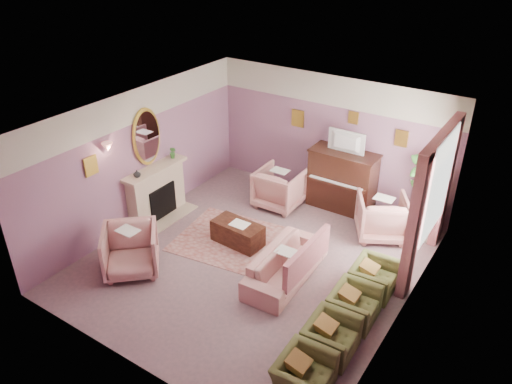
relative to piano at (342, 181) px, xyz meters
The scene contains 48 objects.
floor 2.80m from the piano, 100.57° to the right, with size 5.50×6.00×0.01m, color #795C62.
ceiling 3.47m from the piano, 100.57° to the right, with size 5.50×6.00×0.01m, color beige.
wall_back 0.96m from the piano, 147.38° to the left, with size 5.50×0.02×2.80m, color #704F71.
wall_front 5.75m from the piano, 95.03° to the right, with size 5.50×0.02×2.80m, color #704F71.
wall_left 4.28m from the piano, 140.49° to the right, with size 0.02×6.00×2.80m, color #704F71.
wall_right 3.58m from the piano, 49.98° to the right, with size 0.02×6.00×2.80m, color #704F71.
picture_rail_band 1.92m from the piano, 148.20° to the left, with size 5.50×0.01×0.65m, color beige.
stripe_panel 2.66m from the piano, 31.69° to the right, with size 0.01×3.00×2.15m, color #A5AAA2.
fireplace_surround 3.96m from the piano, 141.25° to the right, with size 0.30×1.40×1.10m, color #CAB092.
fireplace_inset 3.89m from the piano, 140.33° to the right, with size 0.18×0.72×0.68m, color black.
fire_ember 3.88m from the piano, 139.95° to the right, with size 0.06×0.54×0.10m, color #FF2F0B.
mantel_shelf 3.97m from the piano, 140.98° to the right, with size 0.40×1.55×0.07m, color #CAB092.
hearth 3.86m from the piano, 139.37° to the right, with size 0.55×1.50×0.02m, color #CAB092.
mirror_frame 4.21m from the piano, 142.22° to the right, with size 0.04×0.72×1.20m, color gold.
mirror_glass 4.19m from the piano, 142.01° to the right, with size 0.01×0.60×1.06m, color silver.
sconce_shade 4.90m from the piano, 131.47° to the right, with size 0.20×0.20×0.16m, color #DB7C6E.
piano is the anchor object (origin of this frame).
piano_keyshelf 0.36m from the piano, 90.00° to the right, with size 1.30×0.12×0.06m, color black.
piano_keys 0.37m from the piano, 90.00° to the right, with size 1.20×0.08×0.02m, color silver.
piano_top 0.66m from the piano, ahead, with size 1.45×0.65×0.04m, color black.
television 0.95m from the piano, 90.00° to the right, with size 0.80×0.12×0.48m, color black.
print_back_left 1.71m from the piano, 167.85° to the left, with size 0.30×0.03×0.38m, color gold.
print_back_right 1.57m from the piano, 14.93° to the left, with size 0.26×0.03×0.34m, color gold.
print_back_mid 1.38m from the piano, 90.00° to the left, with size 0.22×0.03×0.26m, color gold.
print_left_wall 5.15m from the piano, 129.60° to the right, with size 0.03×0.28×0.36m, color gold.
window_blind 2.69m from the piano, 27.19° to the right, with size 0.03×1.40×1.80m, color silver.
curtain_left 3.02m from the piano, 44.04° to the right, with size 0.16×0.34×2.60m, color #B15E67.
curtain_right 2.23m from the piano, ahead, with size 0.16×0.34×2.60m, color #B15E67.
pelmet 3.07m from the piano, 28.06° to the right, with size 0.16×2.20×0.16m, color #B15E67.
mantel_plant 3.67m from the piano, 147.67° to the right, with size 0.16×0.16×0.28m, color #34792C.
mantel_vase 4.30m from the piano, 135.67° to the right, with size 0.16×0.16×0.16m, color beige.
area_rug 2.64m from the piano, 113.78° to the right, with size 2.50×1.80×0.01m, color #9F6660.
coffee_table 2.65m from the piano, 114.37° to the right, with size 1.00×0.50×0.45m, color #371910.
table_paper 2.60m from the piano, 113.36° to the right, with size 0.35×0.28×0.01m, color white.
sofa 2.81m from the piano, 84.80° to the right, with size 0.65×1.95×0.79m, color tan.
sofa_throw 2.87m from the piano, 76.81° to the right, with size 0.10×1.48×0.54m, color #B15E67.
floral_armchair_left 1.35m from the piano, 149.89° to the right, with size 0.93×0.93×0.97m, color tan.
floral_armchair_right 1.30m from the piano, 27.40° to the right, with size 0.93×0.93×0.97m, color tan.
floral_armchair_front 4.67m from the piano, 117.52° to the right, with size 0.93×0.93×0.97m, color tan.
olive_chair_a 5.01m from the piano, 70.58° to the right, with size 0.56×0.80×0.69m, color brown.
olive_chair_b 4.25m from the piano, 66.89° to the right, with size 0.56×0.80×0.69m, color brown.
olive_chair_c 3.51m from the piano, 61.61° to the right, with size 0.56×0.80×0.69m, color brown.
olive_chair_d 2.82m from the piano, 53.62° to the right, with size 0.56×0.80×0.69m, color brown.
side_table 1.92m from the piano, ahead, with size 0.52×0.52×0.70m, color white.
side_plant_big 1.91m from the piano, ahead, with size 0.30×0.30×0.34m, color #34792C.
side_plant_small 2.03m from the piano, ahead, with size 0.16×0.16×0.28m, color #34792C.
palm_pot 1.80m from the piano, ahead, with size 0.34×0.34×0.34m, color #A95447.
palm_plant 1.78m from the piano, ahead, with size 0.76×0.76×1.44m, color #34792C.
Camera 1 is at (4.20, -6.28, 5.61)m, focal length 35.00 mm.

